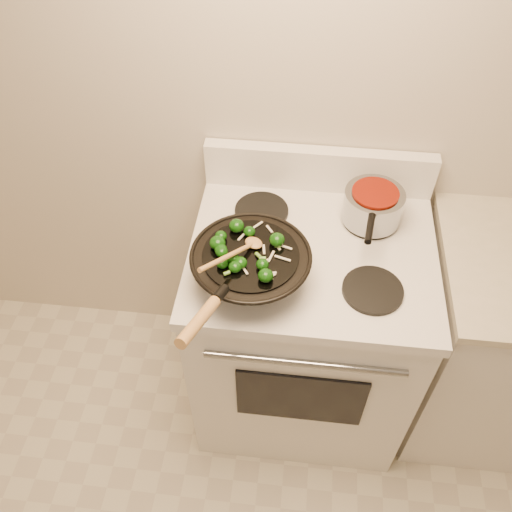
# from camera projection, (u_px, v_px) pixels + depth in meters

# --- Properties ---
(stove) EXTENTS (0.78, 0.67, 1.08)m
(stove) POSITION_uv_depth(u_px,v_px,m) (304.00, 329.00, 2.04)
(stove) COLOR white
(stove) RESTS_ON ground
(wok) EXTENTS (0.35, 0.57, 0.23)m
(wok) POSITION_uv_depth(u_px,v_px,m) (250.00, 266.00, 1.56)
(wok) COLOR black
(wok) RESTS_ON stove
(stirfry) EXTENTS (0.24, 0.24, 0.04)m
(stirfry) POSITION_uv_depth(u_px,v_px,m) (240.00, 250.00, 1.52)
(stirfry) COLOR #0D3708
(stirfry) RESTS_ON wok
(wooden_spoon) EXTENTS (0.16, 0.22, 0.09)m
(wooden_spoon) POSITION_uv_depth(u_px,v_px,m) (239.00, 251.00, 1.50)
(wooden_spoon) COLOR #A87842
(wooden_spoon) RESTS_ON wok
(saucepan) EXTENTS (0.19, 0.31, 0.11)m
(saucepan) POSITION_uv_depth(u_px,v_px,m) (373.00, 206.00, 1.74)
(saucepan) COLOR gray
(saucepan) RESTS_ON stove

